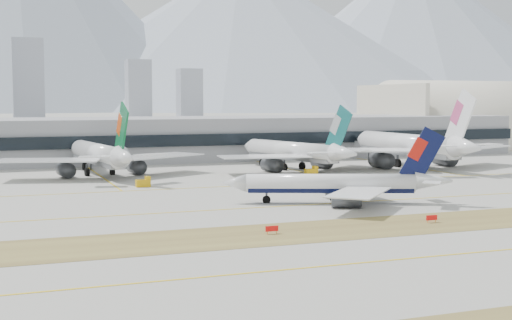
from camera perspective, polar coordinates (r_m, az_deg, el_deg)
name	(u,v)px	position (r m, az deg, el deg)	size (l,w,h in m)	color
ground	(270,203)	(149.31, 1.15, -3.46)	(3000.00, 3000.00, 0.00)	#9C9A92
apron_markings	(414,256)	(101.92, 12.50, -7.52)	(360.00, 122.22, 0.06)	brown
taxiing_airliner	(339,184)	(149.75, 6.65, -1.96)	(46.41, 39.25, 16.27)	white
widebody_eva	(100,156)	(206.51, -12.34, 0.33)	(59.46, 58.59, 21.35)	white
widebody_cathay	(295,152)	(218.26, 3.16, 0.61)	(55.44, 55.31, 20.39)	white
widebody_china_air	(411,146)	(232.78, 12.32, 1.08)	(70.23, 68.53, 25.03)	white
terminal	(153,139)	(258.35, -8.28, 1.70)	(280.00, 43.10, 15.00)	gray
hangar	(473,146)	(343.97, 17.00, 1.10)	(91.00, 60.00, 60.00)	beige
hold_sign_left	(272,229)	(115.30, 1.28, -5.52)	(2.20, 0.15, 1.35)	red
hold_sign_right	(432,218)	(129.47, 13.88, -4.51)	(2.20, 0.15, 1.35)	red
gse_b	(144,183)	(178.70, -8.98, -1.80)	(3.55, 2.00, 2.60)	#D9A20B
gse_c	(312,171)	(204.14, 4.48, -0.92)	(3.55, 2.00, 2.60)	#D9A20B
mountain_ridge	(33,20)	(1552.20, -17.45, 10.61)	(2830.00, 1120.00, 470.00)	#9EA8B7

